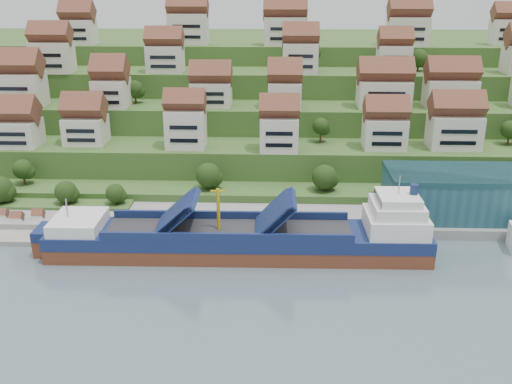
{
  "coord_description": "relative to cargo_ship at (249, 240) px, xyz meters",
  "views": [
    {
      "loc": [
        -2.51,
        -100.86,
        51.16
      ],
      "look_at": [
        -6.68,
        14.0,
        8.0
      ],
      "focal_mm": 40.0,
      "sensor_mm": 36.0,
      "label": 1
    }
  ],
  "objects": [
    {
      "name": "ground",
      "position": [
        7.56,
        -0.25,
        -3.15
      ],
      "size": [
        300.0,
        300.0,
        0.0
      ],
      "primitive_type": "plane",
      "color": "slate",
      "rests_on": "ground"
    },
    {
      "name": "hillside",
      "position": [
        7.56,
        103.31,
        7.5
      ],
      "size": [
        260.0,
        128.0,
        31.0
      ],
      "color": "#2D4C1E",
      "rests_on": "ground"
    },
    {
      "name": "hillside_trees",
      "position": [
        -0.84,
        43.35,
        13.0
      ],
      "size": [
        137.24,
        62.89,
        31.99
      ],
      "color": "#243F15",
      "rests_on": "ground"
    },
    {
      "name": "beach_huts",
      "position": [
        -52.44,
        10.5,
        -1.05
      ],
      "size": [
        14.4,
        3.7,
        2.2
      ],
      "color": "white",
      "rests_on": "pebble_beach"
    },
    {
      "name": "quay",
      "position": [
        27.56,
        14.75,
        -2.05
      ],
      "size": [
        180.0,
        14.0,
        2.2
      ],
      "primitive_type": "cube",
      "color": "gray",
      "rests_on": "ground"
    },
    {
      "name": "cargo_ship",
      "position": [
        0.0,
        0.0,
        0.0
      ],
      "size": [
        74.17,
        12.33,
        16.37
      ],
      "rotation": [
        0.0,
        0.0,
        0.01
      ],
      "color": "brown",
      "rests_on": "ground"
    },
    {
      "name": "flagpole",
      "position": [
        25.67,
        9.75,
        3.73
      ],
      "size": [
        1.28,
        0.16,
        8.0
      ],
      "color": "gray",
      "rests_on": "quay"
    },
    {
      "name": "pebble_beach",
      "position": [
        -50.44,
        11.75,
        -2.65
      ],
      "size": [
        45.0,
        20.0,
        1.0
      ],
      "primitive_type": "cube",
      "color": "gray",
      "rests_on": "ground"
    },
    {
      "name": "hillside_village",
      "position": [
        8.46,
        60.32,
        21.28
      ],
      "size": [
        160.72,
        62.73,
        29.66
      ],
      "color": "beige",
      "rests_on": "ground"
    }
  ]
}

